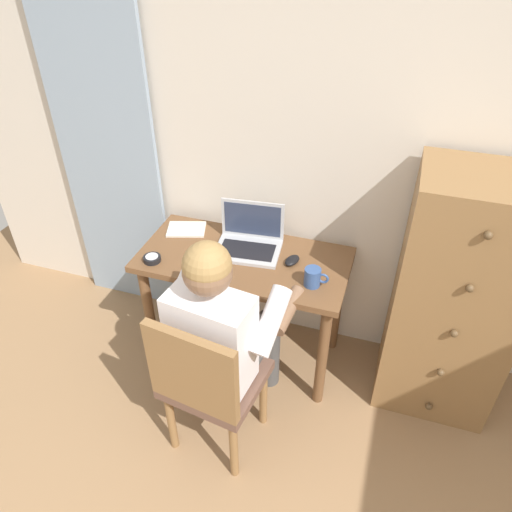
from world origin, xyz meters
The scene contains 11 objects.
wall_back centered at (0.00, 2.20, 1.25)m, with size 4.80×0.05×2.50m, color beige.
curtain_panel centered at (-1.41, 2.13, 1.11)m, with size 0.62×0.03×2.22m, color #8EA3B7.
desk centered at (-0.50, 1.86, 0.59)m, with size 1.10×0.54×0.71m.
dresser centered at (0.56, 1.92, 0.66)m, with size 0.56×0.48×1.32m.
chair centered at (-0.45, 1.22, 0.49)m, with size 0.47×0.45×0.87m.
person_seated centered at (-0.43, 1.40, 0.67)m, with size 0.58×0.62×1.19m.
laptop centered at (-0.50, 1.95, 0.76)m, with size 0.36×0.28×0.24m.
computer_mouse centered at (-0.24, 1.89, 0.73)m, with size 0.06×0.10×0.03m, color black.
desk_clock centered at (-0.93, 1.68, 0.73)m, with size 0.09×0.09×0.03m.
notebook_pad centered at (-0.89, 2.00, 0.72)m, with size 0.21×0.15×0.01m, color silver.
coffee_mug centered at (-0.11, 1.75, 0.76)m, with size 0.12×0.08×0.09m.
Camera 1 is at (0.19, -0.04, 2.22)m, focal length 33.91 mm.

